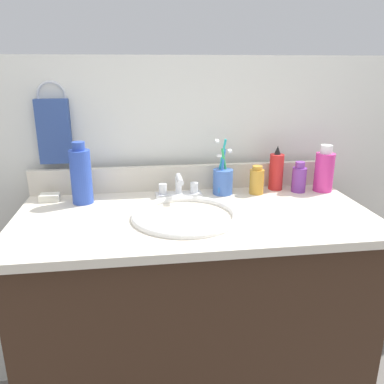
% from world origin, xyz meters
% --- Properties ---
extents(vanity_cabinet, '(1.06, 0.49, 0.80)m').
position_xyz_m(vanity_cabinet, '(0.00, 0.00, 0.40)').
color(vanity_cabinet, '#382316').
rests_on(vanity_cabinet, ground_plane).
extents(countertop, '(1.10, 0.53, 0.03)m').
position_xyz_m(countertop, '(0.00, 0.00, 0.82)').
color(countertop, beige).
rests_on(countertop, vanity_cabinet).
extents(backsplash, '(1.10, 0.02, 0.09)m').
position_xyz_m(backsplash, '(0.00, 0.25, 0.87)').
color(backsplash, beige).
rests_on(backsplash, countertop).
extents(back_wall, '(2.20, 0.04, 1.30)m').
position_xyz_m(back_wall, '(0.00, 0.32, 0.65)').
color(back_wall, silver).
rests_on(back_wall, ground_plane).
extents(towel_ring, '(0.10, 0.01, 0.10)m').
position_xyz_m(towel_ring, '(-0.45, 0.29, 1.17)').
color(towel_ring, silver).
extents(hand_towel, '(0.11, 0.04, 0.22)m').
position_xyz_m(hand_towel, '(-0.45, 0.28, 1.05)').
color(hand_towel, '#334C8C').
extents(sink_basin, '(0.33, 0.33, 0.11)m').
position_xyz_m(sink_basin, '(-0.03, -0.03, 0.80)').
color(sink_basin, white).
rests_on(sink_basin, countertop).
extents(faucet, '(0.16, 0.10, 0.08)m').
position_xyz_m(faucet, '(-0.03, 0.17, 0.86)').
color(faucet, silver).
rests_on(faucet, countertop).
extents(bottle_spray_red, '(0.05, 0.05, 0.16)m').
position_xyz_m(bottle_spray_red, '(0.33, 0.21, 0.90)').
color(bottle_spray_red, red).
rests_on(bottle_spray_red, countertop).
extents(bottle_soap_pink, '(0.07, 0.07, 0.17)m').
position_xyz_m(bottle_soap_pink, '(0.49, 0.17, 0.90)').
color(bottle_soap_pink, '#D8338C').
rests_on(bottle_soap_pink, countertop).
extents(bottle_cream_purple, '(0.05, 0.05, 0.11)m').
position_xyz_m(bottle_cream_purple, '(0.40, 0.17, 0.88)').
color(bottle_cream_purple, '#7A3899').
rests_on(bottle_cream_purple, countertop).
extents(bottle_shampoo_blue, '(0.07, 0.07, 0.21)m').
position_xyz_m(bottle_shampoo_blue, '(-0.36, 0.15, 0.92)').
color(bottle_shampoo_blue, '#2D4CB2').
rests_on(bottle_shampoo_blue, countertop).
extents(bottle_oil_amber, '(0.05, 0.05, 0.10)m').
position_xyz_m(bottle_oil_amber, '(0.25, 0.17, 0.88)').
color(bottle_oil_amber, gold).
rests_on(bottle_oil_amber, countertop).
extents(cup_blue_plastic, '(0.07, 0.08, 0.20)m').
position_xyz_m(cup_blue_plastic, '(0.13, 0.18, 0.88)').
color(cup_blue_plastic, '#3F66B7').
rests_on(cup_blue_plastic, countertop).
extents(soap_bar, '(0.06, 0.04, 0.02)m').
position_xyz_m(soap_bar, '(-0.47, 0.19, 0.84)').
color(soap_bar, white).
rests_on(soap_bar, countertop).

